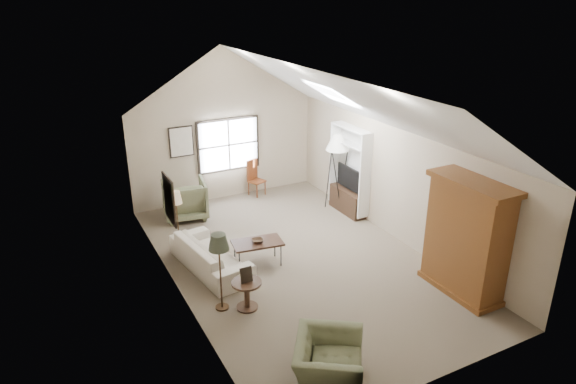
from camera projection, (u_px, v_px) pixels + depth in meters
name	position (u px, v px, depth m)	size (l,w,h in m)	color
room_shell	(298.00, 109.00, 9.50)	(5.01, 8.01, 4.00)	#6A604C
window	(229.00, 145.00, 13.46)	(1.72, 0.08, 1.42)	black
skylight	(332.00, 93.00, 10.80)	(0.80, 1.20, 0.52)	white
wall_art	(176.00, 169.00, 10.84)	(1.97, 3.71, 0.88)	black
armoire	(467.00, 238.00, 9.26)	(0.60, 1.50, 2.20)	brown
tv_alcove	(350.00, 169.00, 12.59)	(0.32, 1.30, 2.10)	white
media_console	(347.00, 201.00, 12.90)	(0.34, 1.18, 0.60)	#382316
tv_panel	(349.00, 178.00, 12.67)	(0.05, 0.90, 0.55)	black
sofa	(211.00, 255.00, 10.29)	(2.13, 0.83, 0.62)	beige
armchair_near	(328.00, 363.00, 7.28)	(1.08, 0.94, 0.70)	#686E4D
armchair_far	(185.00, 199.00, 12.55)	(1.00, 1.03, 0.94)	#686E4D
coffee_table	(258.00, 253.00, 10.47)	(1.01, 0.56, 0.51)	#352215
bowl	(257.00, 241.00, 10.36)	(0.24, 0.24, 0.06)	#392517
side_table	(247.00, 295.00, 9.03)	(0.53, 0.53, 0.53)	#3B2418
side_chair	(257.00, 178.00, 13.89)	(0.38, 0.38, 0.98)	brown
tripod_lamp	(337.00, 171.00, 12.89)	(0.58, 0.58, 1.99)	silver
dark_lamp	(220.00, 272.00, 8.85)	(0.36, 0.36, 1.49)	black
tan_lamp	(178.00, 219.00, 11.01)	(0.27, 0.27, 1.34)	tan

